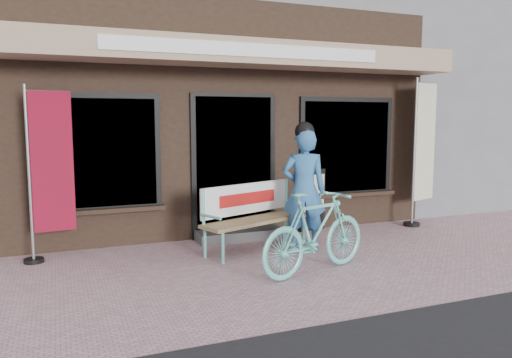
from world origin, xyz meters
name	(u,v)px	position (x,y,z in m)	size (l,w,h in m)	color
ground	(289,272)	(0.00, 0.00, 0.00)	(70.00, 70.00, 0.00)	#C3959F
storefront	(185,61)	(0.00, 4.96, 2.99)	(7.00, 6.77, 6.00)	black
neighbor_right_near	(481,83)	(8.50, 5.50, 2.80)	(10.00, 7.00, 5.60)	slate
bench	(252,211)	(-0.02, 1.16, 0.54)	(1.74, 0.99, 0.92)	#67CAC1
person	(304,187)	(0.66, 0.93, 0.88)	(0.72, 0.60, 1.78)	#2F68A3
bicycle	(315,232)	(0.27, -0.13, 0.49)	(0.46, 1.64, 0.98)	#67CAC1
nobori_red	(49,171)	(-2.62, 1.60, 1.16)	(0.66, 0.27, 2.24)	gray
nobori_cream	(423,150)	(3.30, 1.64, 1.29)	(0.74, 0.37, 2.50)	gray
menu_stand	(312,199)	(1.32, 1.91, 0.52)	(0.51, 0.21, 1.00)	black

